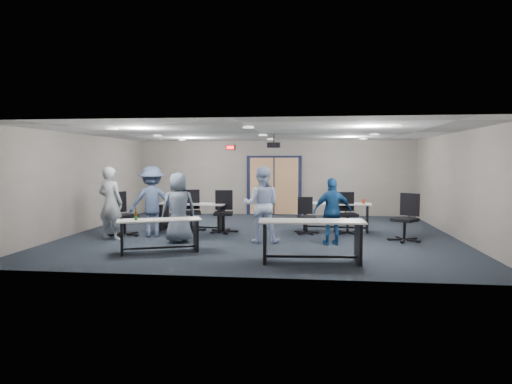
# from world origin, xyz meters

# --- Properties ---
(floor) EXTENTS (10.00, 10.00, 0.00)m
(floor) POSITION_xyz_m (0.00, 0.00, 0.00)
(floor) COLOR black
(floor) RESTS_ON ground
(back_wall) EXTENTS (10.00, 0.04, 2.70)m
(back_wall) POSITION_xyz_m (0.00, 4.50, 1.35)
(back_wall) COLOR gray
(back_wall) RESTS_ON floor
(front_wall) EXTENTS (10.00, 0.04, 2.70)m
(front_wall) POSITION_xyz_m (0.00, -4.50, 1.35)
(front_wall) COLOR gray
(front_wall) RESTS_ON floor
(left_wall) EXTENTS (0.04, 9.00, 2.70)m
(left_wall) POSITION_xyz_m (-5.00, 0.00, 1.35)
(left_wall) COLOR gray
(left_wall) RESTS_ON floor
(right_wall) EXTENTS (0.04, 9.00, 2.70)m
(right_wall) POSITION_xyz_m (5.00, 0.00, 1.35)
(right_wall) COLOR gray
(right_wall) RESTS_ON floor
(ceiling) EXTENTS (10.00, 9.00, 0.04)m
(ceiling) POSITION_xyz_m (0.00, 0.00, 2.70)
(ceiling) COLOR white
(ceiling) RESTS_ON back_wall
(double_door) EXTENTS (2.00, 0.07, 2.20)m
(double_door) POSITION_xyz_m (0.00, 4.46, 1.05)
(double_door) COLOR black
(double_door) RESTS_ON back_wall
(exit_sign) EXTENTS (0.32, 0.07, 0.18)m
(exit_sign) POSITION_xyz_m (-1.60, 4.44, 2.45)
(exit_sign) COLOR black
(exit_sign) RESTS_ON back_wall
(ceiling_projector) EXTENTS (0.35, 0.32, 0.37)m
(ceiling_projector) POSITION_xyz_m (0.30, 0.50, 2.40)
(ceiling_projector) COLOR black
(ceiling_projector) RESTS_ON ceiling
(ceiling_can_lights) EXTENTS (6.24, 5.74, 0.02)m
(ceiling_can_lights) POSITION_xyz_m (0.00, 0.25, 2.67)
(ceiling_can_lights) COLOR silver
(ceiling_can_lights) RESTS_ON ceiling
(table_front_left) EXTENTS (1.86, 1.20, 0.98)m
(table_front_left) POSITION_xyz_m (-1.93, -2.60, 0.50)
(table_front_left) COLOR beige
(table_front_left) RESTS_ON floor
(table_front_right) EXTENTS (2.07, 0.81, 0.82)m
(table_front_right) POSITION_xyz_m (1.33, -3.22, 0.56)
(table_front_right) COLOR beige
(table_front_right) RESTS_ON floor
(table_back_left) EXTENTS (1.96, 0.81, 0.78)m
(table_back_left) POSITION_xyz_m (-2.00, 0.45, 0.53)
(table_back_left) COLOR beige
(table_back_left) RESTS_ON floor
(table_back_right) EXTENTS (1.98, 0.80, 0.91)m
(table_back_right) POSITION_xyz_m (2.03, 0.88, 0.54)
(table_back_right) COLOR beige
(table_back_right) RESTS_ON floor
(chair_back_a) EXTENTS (0.90, 0.90, 1.16)m
(chair_back_a) POSITION_xyz_m (-1.98, 0.28, 0.58)
(chair_back_a) COLOR black
(chair_back_a) RESTS_ON floor
(chair_back_b) EXTENTS (0.80, 0.80, 1.16)m
(chair_back_b) POSITION_xyz_m (-1.06, 0.18, 0.58)
(chair_back_b) COLOR black
(chair_back_b) RESTS_ON floor
(chair_back_c) EXTENTS (0.74, 0.74, 0.98)m
(chair_back_c) POSITION_xyz_m (1.21, 0.25, 0.49)
(chair_back_c) COLOR black
(chair_back_c) RESTS_ON floor
(chair_back_d) EXTENTS (0.82, 0.82, 1.11)m
(chair_back_d) POSITION_xyz_m (2.32, 0.47, 0.56)
(chair_back_d) COLOR black
(chair_back_d) RESTS_ON floor
(chair_loose_left) EXTENTS (0.99, 0.99, 1.16)m
(chair_loose_left) POSITION_xyz_m (-3.53, -0.66, 0.58)
(chair_loose_left) COLOR black
(chair_loose_left) RESTS_ON floor
(chair_loose_right) EXTENTS (1.03, 1.03, 1.17)m
(chair_loose_right) POSITION_xyz_m (3.60, -0.63, 0.58)
(chair_loose_right) COLOR black
(chair_loose_right) RESTS_ON floor
(person_gray) EXTENTS (0.75, 0.57, 1.83)m
(person_gray) POSITION_xyz_m (-3.66, -1.21, 0.92)
(person_gray) COLOR #A0A7AF
(person_gray) RESTS_ON floor
(person_plaid) EXTENTS (0.98, 0.85, 1.70)m
(person_plaid) POSITION_xyz_m (-1.85, -1.40, 0.85)
(person_plaid) COLOR #505C6E
(person_plaid) RESTS_ON floor
(person_lightblue) EXTENTS (0.89, 0.69, 1.83)m
(person_lightblue) POSITION_xyz_m (0.14, -1.16, 0.92)
(person_lightblue) COLOR #C0D4FF
(person_lightblue) RESTS_ON floor
(person_navy) EXTENTS (0.99, 0.59, 1.58)m
(person_navy) POSITION_xyz_m (1.82, -1.28, 0.79)
(person_navy) COLOR navy
(person_navy) RESTS_ON floor
(person_back) EXTENTS (1.34, 1.04, 1.83)m
(person_back) POSITION_xyz_m (-2.78, -0.65, 0.92)
(person_back) COLOR #405173
(person_back) RESTS_ON floor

